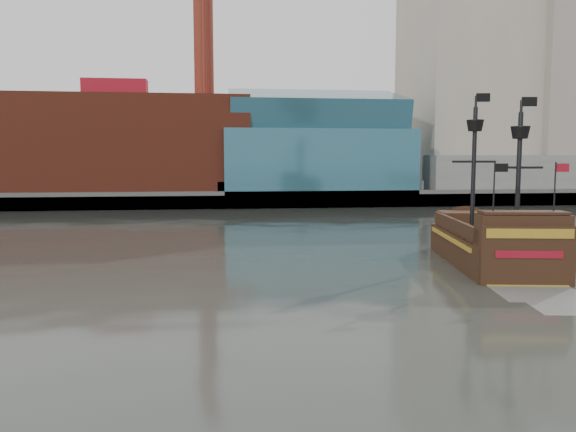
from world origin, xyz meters
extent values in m
plane|color=#2A2C27|center=(0.00, 0.00, 0.00)|extent=(400.00, 400.00, 0.00)
cube|color=slate|center=(0.00, 92.00, 1.00)|extent=(220.00, 60.00, 2.00)
cube|color=#4C4C49|center=(0.00, 62.50, 1.30)|extent=(220.00, 1.00, 2.60)
cube|color=maroon|center=(-22.00, 72.00, 9.50)|extent=(42.00, 18.00, 15.00)
cube|color=#295B6E|center=(10.00, 70.00, 7.00)|extent=(30.00, 16.00, 10.00)
cube|color=#AC9F8E|center=(40.00, 80.00, 25.00)|extent=(20.00, 22.00, 46.00)
cube|color=gray|center=(58.00, 76.00, 21.00)|extent=(18.00, 18.00, 38.00)
cube|color=#AC9F8E|center=(50.00, 97.00, 28.00)|extent=(24.00, 20.00, 52.00)
cube|color=slate|center=(48.00, 66.00, 5.00)|extent=(40.00, 6.00, 6.00)
cylinder|color=maroon|center=(-8.00, 74.00, 28.00)|extent=(3.20, 3.20, 22.00)
cube|color=#295B6E|center=(10.00, 70.00, 15.00)|extent=(28.00, 14.94, 8.78)
cube|color=black|center=(13.15, 15.70, 0.67)|extent=(7.70, 14.12, 2.90)
cube|color=#432818|center=(13.15, 15.70, 2.29)|extent=(6.93, 12.71, 0.33)
cube|color=black|center=(14.04, 20.98, 2.68)|extent=(5.12, 3.42, 1.12)
cube|color=black|center=(12.20, 9.98, 3.12)|extent=(5.52, 2.63, 2.01)
cube|color=black|center=(12.03, 8.97, 1.34)|extent=(5.44, 1.17, 4.46)
cube|color=#A77F20|center=(12.01, 8.82, 3.12)|extent=(4.97, 0.91, 0.56)
cube|color=maroon|center=(12.01, 8.82, 1.90)|extent=(3.87, 0.73, 0.45)
cylinder|color=black|center=(12.55, 17.50, 6.80)|extent=(0.36, 0.36, 8.70)
cylinder|color=black|center=(13.81, 13.56, 6.47)|extent=(0.36, 0.36, 8.03)
cone|color=black|center=(12.55, 17.50, 9.82)|extent=(1.41, 1.41, 0.78)
cone|color=black|center=(13.81, 13.56, 9.15)|extent=(1.41, 1.41, 0.78)
cube|color=black|center=(13.04, 17.42, 11.82)|extent=(1.00, 0.20, 0.61)
cube|color=black|center=(14.31, 13.48, 11.15)|extent=(1.00, 0.20, 0.61)
cube|color=gray|center=(11.72, 7.12, 0.01)|extent=(5.34, 4.74, 0.02)
camera|label=1|loc=(-5.94, -21.44, 7.45)|focal=35.00mm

